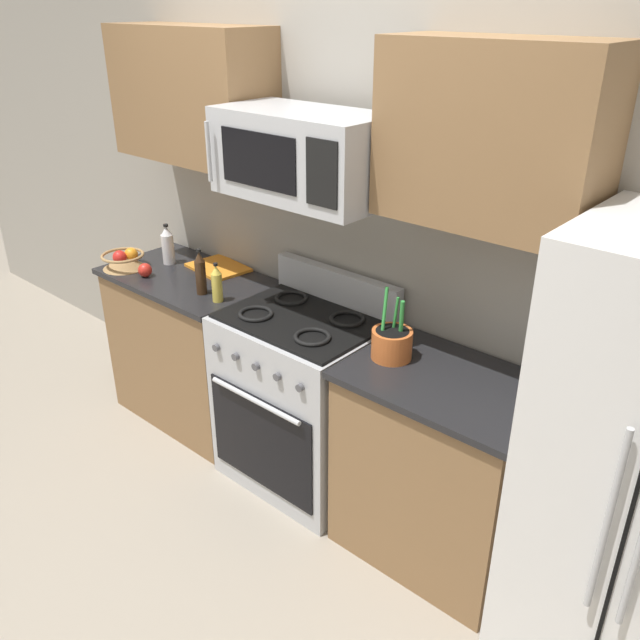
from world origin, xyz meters
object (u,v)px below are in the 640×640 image
(fruit_basket, at_px, (124,260))
(microwave, at_px, (303,155))
(bottle_oil, at_px, (217,284))
(bottle_soy, at_px, (201,273))
(cutting_board, at_px, (218,267))
(range_oven, at_px, (303,398))
(apple_loose, at_px, (145,270))
(bottle_vinegar, at_px, (168,246))
(utensil_crock, at_px, (392,343))

(fruit_basket, bearing_deg, microwave, 8.70)
(bottle_oil, bearing_deg, microwave, 16.21)
(bottle_soy, bearing_deg, cutting_board, 125.41)
(fruit_basket, height_order, bottle_soy, bottle_soy)
(fruit_basket, distance_m, bottle_oil, 0.76)
(range_oven, relative_size, cutting_board, 3.29)
(apple_loose, relative_size, cutting_board, 0.23)
(fruit_basket, bearing_deg, bottle_vinegar, 57.83)
(range_oven, bearing_deg, bottle_vinegar, 177.29)
(utensil_crock, xyz_separation_m, bottle_oil, (-1.00, -0.11, 0.02))
(utensil_crock, xyz_separation_m, bottle_vinegar, (-1.62, 0.06, 0.04))
(utensil_crock, distance_m, cutting_board, 1.36)
(bottle_oil, bearing_deg, range_oven, 13.34)
(apple_loose, bearing_deg, utensil_crock, 5.66)
(range_oven, height_order, apple_loose, range_oven)
(utensil_crock, distance_m, bottle_soy, 1.14)
(apple_loose, bearing_deg, bottle_vinegar, 107.55)
(bottle_soy, height_order, bottle_vinegar, bottle_soy)
(cutting_board, bearing_deg, utensil_crock, -7.95)
(bottle_oil, bearing_deg, fruit_basket, -176.19)
(microwave, relative_size, cutting_board, 2.36)
(range_oven, distance_m, cutting_board, 0.94)
(fruit_basket, bearing_deg, range_oven, 7.54)
(fruit_basket, xyz_separation_m, bottle_soy, (0.62, 0.06, 0.06))
(fruit_basket, xyz_separation_m, bottle_vinegar, (0.13, 0.21, 0.06))
(utensil_crock, distance_m, apple_loose, 1.56)
(microwave, distance_m, apple_loose, 1.28)
(bottle_vinegar, bearing_deg, cutting_board, 24.68)
(microwave, bearing_deg, utensil_crock, -3.49)
(range_oven, xyz_separation_m, fruit_basket, (-1.23, -0.16, 0.48))
(microwave, bearing_deg, range_oven, -89.98)
(cutting_board, height_order, bottle_oil, bottle_oil)
(utensil_crock, height_order, cutting_board, utensil_crock)
(microwave, distance_m, bottle_vinegar, 1.28)
(range_oven, distance_m, utensil_crock, 0.73)
(microwave, distance_m, fruit_basket, 1.44)
(apple_loose, relative_size, bottle_soy, 0.31)
(bottle_soy, height_order, bottle_oil, bottle_soy)
(bottle_vinegar, distance_m, bottle_oil, 0.64)
(range_oven, xyz_separation_m, cutting_board, (-0.81, 0.18, 0.44))
(range_oven, height_order, fruit_basket, range_oven)
(microwave, distance_m, bottle_soy, 0.91)
(utensil_crock, relative_size, apple_loose, 4.07)
(utensil_crock, xyz_separation_m, bottle_soy, (-1.14, -0.10, 0.04))
(microwave, height_order, bottle_vinegar, microwave)
(range_oven, distance_m, bottle_oil, 0.72)
(bottle_soy, bearing_deg, bottle_vinegar, 162.10)
(utensil_crock, relative_size, bottle_oil, 1.52)
(bottle_oil, bearing_deg, utensil_crock, 5.99)
(range_oven, relative_size, fruit_basket, 4.52)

